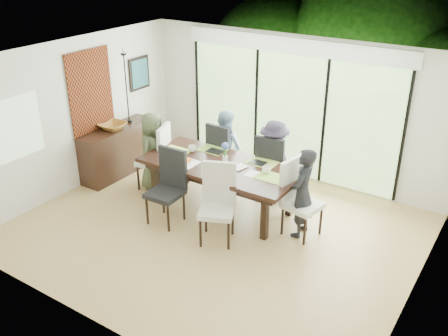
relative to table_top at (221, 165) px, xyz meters
The scene contains 62 objects.
floor 1.09m from the table_top, 63.62° to the right, with size 6.00×5.00×0.01m, color olive.
ceiling 2.04m from the table_top, 63.62° to the right, with size 6.00×5.00×0.01m, color white.
wall_back 1.96m from the table_top, 80.09° to the left, with size 6.00×0.02×2.70m, color silver.
wall_front 3.23m from the table_top, 84.15° to the right, with size 6.00×0.02×2.70m, color silver.
wall_left 2.82m from the table_top, 166.31° to the right, with size 0.02×5.00×2.70m, color silver.
wall_right 3.44m from the table_top, 11.10° to the right, with size 0.02×5.00×2.70m, color silver.
glass_doors 1.89m from the table_top, 79.87° to the left, with size 4.20×0.02×2.30m, color #598C3F.
blinds_header 2.50m from the table_top, 79.82° to the left, with size 4.40×0.06×0.28m, color white.
mullion_a 2.56m from the table_top, 134.51° to the left, with size 0.05×0.04×2.30m, color black.
mullion_b 1.89m from the table_top, 101.75° to the left, with size 0.05×0.04×2.30m, color black.
mullion_c 2.11m from the table_top, 60.44° to the left, with size 0.05×0.04×2.30m, color black.
mullion_d 3.05m from the table_top, 36.68° to the left, with size 0.05×0.04×2.30m, color black.
side_window 3.31m from the table_top, 144.98° to the right, with size 0.02×0.90×1.00m, color #8CAD7F.
deck 2.89m from the table_top, 83.26° to the left, with size 6.00×1.80×0.10m, color brown.
rail_top 3.57m from the table_top, 84.77° to the left, with size 6.00×0.08×0.06m, color brown.
foliage_left 4.82m from the table_top, 107.98° to the left, with size 3.20×3.20×3.20m, color #14380F.
foliage_mid 5.29m from the table_top, 81.99° to the left, with size 4.00×4.00×4.00m, color #14380F.
foliage_right 5.05m from the table_top, 59.85° to the left, with size 2.80×2.80×2.80m, color #14380F.
foliage_far 5.91m from the table_top, 92.70° to the left, with size 3.60×3.60×3.60m, color #14380F.
table_top is the anchor object (origin of this frame).
table_apron 0.10m from the table_top, ahead, with size 2.45×1.00×0.11m, color black.
table_leg_fl 1.24m from the table_top, 158.29° to the right, with size 0.10×0.10×0.77m, color black.
table_leg_fr 1.24m from the table_top, 21.71° to the right, with size 0.10×0.10×0.77m, color black.
table_leg_bl 1.24m from the table_top, 158.29° to the left, with size 0.10×0.10×0.77m, color black.
table_leg_br 1.24m from the table_top, 21.71° to the left, with size 0.10×0.10×0.77m, color black.
chair_left_end 1.51m from the table_top, behind, with size 0.51×0.51×1.23m, color silver, non-canonical shape.
chair_right_end 1.51m from the table_top, ahead, with size 0.51×0.51×1.23m, color white, non-canonical shape.
chair_far_left 0.98m from the table_top, 117.90° to the left, with size 0.51×0.51×1.23m, color black, non-canonical shape.
chair_far_right 1.03m from the table_top, 57.09° to the left, with size 0.51×0.51×1.23m, color black, non-canonical shape.
chair_near_left 1.02m from the table_top, 119.89° to the right, with size 0.51×0.51×1.23m, color black, non-canonical shape.
chair_near_right 1.02m from the table_top, 60.11° to the right, with size 0.51×0.51×1.23m, color beige, non-canonical shape.
person_left_end 1.48m from the table_top, behind, with size 0.67×0.42×1.44m, color #444E34.
person_right_end 1.48m from the table_top, ahead, with size 0.67×0.42×1.44m, color black.
person_far_left 0.95m from the table_top, 118.47° to the left, with size 0.67×0.42×1.44m, color #7C95B3.
person_far_right 1.00m from the table_top, 56.47° to the left, with size 0.67×0.42×1.44m, color #251F2F.
placemat_left 0.95m from the table_top, behind, with size 0.49×0.36×0.01m, color #ACC646.
placemat_right 0.95m from the table_top, ahead, with size 0.49×0.36×0.01m, color #7DA239.
placemat_far_l 0.60m from the table_top, 138.37° to the left, with size 0.49×0.36×0.01m, color #6F9E38.
placemat_far_r 0.68m from the table_top, 36.03° to the left, with size 0.49×0.36×0.01m, color #91A33A.
placemat_paper 0.63m from the table_top, 151.39° to the right, with size 0.49×0.36×0.01m, color white.
tablet_far_l 0.50m from the table_top, 135.00° to the left, with size 0.29×0.20×0.01m, color black.
tablet_far_r 0.61m from the table_top, 34.99° to the left, with size 0.27×0.19×0.01m, color black.
papers 0.70m from the table_top, ahead, with size 0.33×0.25×0.00m, color white.
platter_base 0.63m from the table_top, 151.39° to the right, with size 0.29×0.29×0.03m, color white.
platter_snacks 0.63m from the table_top, 151.39° to the right, with size 0.22×0.22×0.02m, color orange.
vase 0.12m from the table_top, 45.00° to the left, with size 0.09×0.09×0.13m, color silver.
hyacinth_stems 0.24m from the table_top, 45.00° to the left, with size 0.04×0.04×0.18m, color #337226.
hyacinth_blooms 0.35m from the table_top, 45.00° to the left, with size 0.12×0.12×0.12m, color #4A58B9.
laptop 0.86m from the table_top, behind, with size 0.37×0.24×0.03m, color silver.
cup_a 0.72m from the table_top, 167.91° to the left, with size 0.14×0.14×0.11m, color white.
cup_b 0.20m from the table_top, 33.69° to the right, with size 0.11×0.11×0.10m, color white.
cup_c 0.81m from the table_top, ahead, with size 0.14×0.14×0.11m, color white.
book 0.26m from the table_top, 11.31° to the left, with size 0.18×0.25×0.02m, color white.
sideboard 2.46m from the table_top, behind, with size 0.47×1.67×0.94m, color black.
bowl 2.44m from the table_top, behind, with size 0.50×0.50×0.12m, color brown.
candlestick_base 2.48m from the table_top, 169.77° to the left, with size 0.10×0.10×0.04m, color black.
candlestick_shaft 2.61m from the table_top, 169.77° to the left, with size 0.03×0.03×1.31m, color black.
candlestick_pan 2.88m from the table_top, 169.77° to the left, with size 0.10×0.10×0.03m, color black.
candle 2.91m from the table_top, 169.77° to the left, with size 0.04×0.04×0.10m, color silver.
tapestry 2.81m from the table_top, behind, with size 0.02×1.00×1.50m, color maroon.
art_frame 3.00m from the table_top, 158.43° to the left, with size 0.03×0.55×0.65m, color black.
art_canvas 2.98m from the table_top, 158.28° to the left, with size 0.01×0.45×0.55m, color #1B4D56.
Camera 1 is at (3.81, -5.57, 4.29)m, focal length 40.00 mm.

